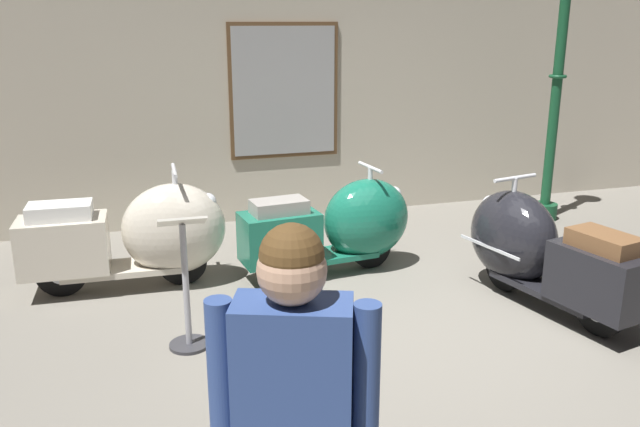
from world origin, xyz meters
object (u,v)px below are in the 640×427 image
object	(u,v)px
visitor_0	(294,425)
lamppost	(560,53)
info_stanchion	(186,293)
scooter_1	(341,226)
scooter_2	(537,250)
scooter_0	(141,235)

from	to	relation	value
visitor_0	lamppost	bearing A→B (deg)	-22.55
visitor_0	info_stanchion	world-z (taller)	visitor_0
lamppost	visitor_0	world-z (taller)	lamppost
scooter_1	scooter_2	world-z (taller)	scooter_2
scooter_0	scooter_1	size ratio (longest dim) A/B	1.05
scooter_2	info_stanchion	world-z (taller)	scooter_2
scooter_0	scooter_1	bearing A→B (deg)	-2.76
info_stanchion	visitor_0	bearing A→B (deg)	-87.33
scooter_1	info_stanchion	bearing A→B (deg)	-150.84
scooter_0	info_stanchion	bearing A→B (deg)	-76.17
scooter_0	visitor_0	world-z (taller)	visitor_0
lamppost	info_stanchion	distance (m)	4.84
scooter_2	scooter_1	bearing A→B (deg)	37.27
scooter_0	scooter_1	xyz separation A→B (m)	(1.70, -0.15, -0.03)
scooter_1	info_stanchion	world-z (taller)	info_stanchion
scooter_1	info_stanchion	xyz separation A→B (m)	(-1.46, -1.03, -0.04)
scooter_0	scooter_1	world-z (taller)	scooter_0
scooter_0	lamppost	size ratio (longest dim) A/B	0.55
scooter_1	scooter_2	distance (m)	1.66
info_stanchion	scooter_2	bearing A→B (deg)	-1.21
lamppost	scooter_1	bearing A→B (deg)	-162.46
scooter_0	lamppost	world-z (taller)	lamppost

